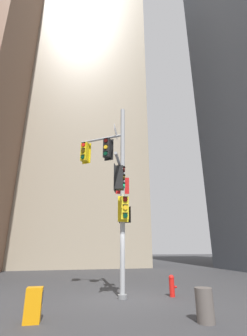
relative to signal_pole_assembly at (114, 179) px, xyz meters
The scene contains 6 objects.
ground 5.00m from the signal_pole_assembly, ahead, with size 120.00×120.00×0.00m, color #38383A.
building_mid_block 28.36m from the signal_pole_assembly, 93.90° to the left, with size 16.29×16.29×45.98m, color tan.
signal_pole_assembly is the anchor object (origin of this frame).
fire_hydrant 5.20m from the signal_pole_assembly, ahead, with size 0.33×0.23×0.85m.
newspaper_box 5.90m from the signal_pole_assembly, 136.23° to the right, with size 0.45×0.36×0.89m.
trash_bin 6.15m from the signal_pole_assembly, 62.21° to the right, with size 0.49×0.49×0.88m, color #59514C.
Camera 1 is at (-2.36, -10.38, 1.97)m, focal length 25.10 mm.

